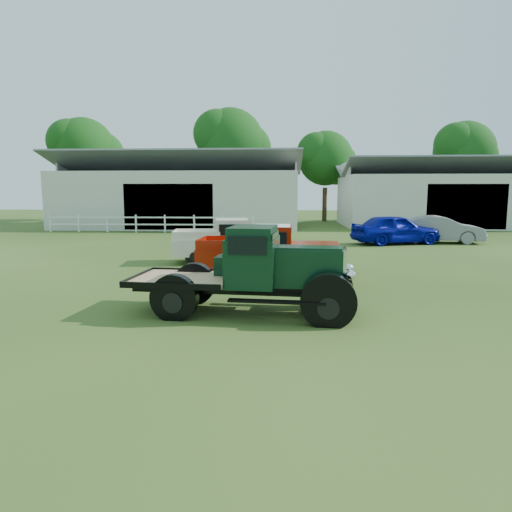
# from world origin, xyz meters

# --- Properties ---
(ground) EXTENTS (120.00, 120.00, 0.00)m
(ground) POSITION_xyz_m (0.00, 0.00, 0.00)
(ground) COLOR #253D12
(shed_left) EXTENTS (18.80, 10.20, 5.60)m
(shed_left) POSITION_xyz_m (-7.00, 26.00, 2.80)
(shed_left) COLOR #BCBCB9
(shed_left) RESTS_ON ground
(shed_right) EXTENTS (16.80, 9.20, 5.20)m
(shed_right) POSITION_xyz_m (14.00, 27.00, 2.60)
(shed_right) COLOR #BCBCB9
(shed_right) RESTS_ON ground
(fence_rail) EXTENTS (14.20, 0.16, 1.20)m
(fence_rail) POSITION_xyz_m (-8.00, 20.00, 0.60)
(fence_rail) COLOR white
(fence_rail) RESTS_ON ground
(tree_a) EXTENTS (6.30, 6.30, 10.50)m
(tree_a) POSITION_xyz_m (-18.00, 33.00, 5.25)
(tree_a) COLOR #194714
(tree_a) RESTS_ON ground
(tree_b) EXTENTS (6.90, 6.90, 11.50)m
(tree_b) POSITION_xyz_m (-4.00, 34.00, 5.75)
(tree_b) COLOR #194714
(tree_b) RESTS_ON ground
(tree_c) EXTENTS (5.40, 5.40, 9.00)m
(tree_c) POSITION_xyz_m (5.00, 33.00, 4.50)
(tree_c) COLOR #194714
(tree_c) RESTS_ON ground
(tree_d) EXTENTS (6.00, 6.00, 10.00)m
(tree_d) POSITION_xyz_m (18.00, 34.00, 5.00)
(tree_d) COLOR #194714
(tree_d) RESTS_ON ground
(vintage_flatbed) EXTENTS (5.12, 2.43, 1.96)m
(vintage_flatbed) POSITION_xyz_m (0.13, -0.60, 0.98)
(vintage_flatbed) COLOR black
(vintage_flatbed) RESTS_ON ground
(red_pickup) EXTENTS (4.68, 1.94, 1.69)m
(red_pickup) POSITION_xyz_m (0.46, 3.84, 0.84)
(red_pickup) COLOR #9B1808
(red_pickup) RESTS_ON ground
(white_pickup) EXTENTS (4.66, 2.26, 1.65)m
(white_pickup) POSITION_xyz_m (-1.13, 6.90, 0.82)
(white_pickup) COLOR beige
(white_pickup) RESTS_ON ground
(misc_car_blue) EXTENTS (4.91, 3.03, 1.56)m
(misc_car_blue) POSITION_xyz_m (6.89, 13.69, 0.78)
(misc_car_blue) COLOR #030A8D
(misc_car_blue) RESTS_ON ground
(misc_car_grey) EXTENTS (4.58, 2.13, 1.45)m
(misc_car_grey) POSITION_xyz_m (9.42, 14.42, 0.73)
(misc_car_grey) COLOR slate
(misc_car_grey) RESTS_ON ground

